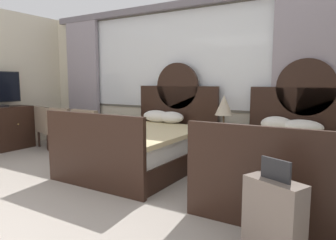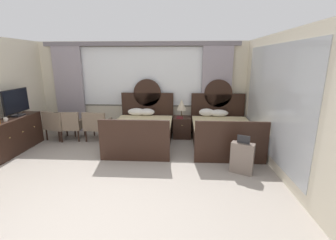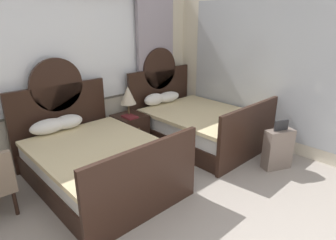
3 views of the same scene
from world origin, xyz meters
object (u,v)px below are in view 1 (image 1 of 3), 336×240
(bed_near_window, at_px, (145,145))
(nightstand_between_beds, at_px, (225,149))
(armchair_by_window_centre, at_px, (64,126))
(suitcase_on_floor, at_px, (273,221))
(table_lamp_on_nightstand, at_px, (224,106))
(book_on_nightstand, at_px, (219,129))
(armchair_by_window_left, at_px, (93,130))
(bed_near_mirror, at_px, (290,164))
(armchair_by_window_right, at_px, (52,125))

(bed_near_window, xyz_separation_m, nightstand_between_beds, (1.04, 0.62, -0.05))
(armchair_by_window_centre, distance_m, suitcase_on_floor, 4.62)
(bed_near_window, distance_m, table_lamp_on_nightstand, 1.33)
(armchair_by_window_centre, bearing_deg, book_on_nightstand, 5.56)
(bed_near_window, height_order, armchair_by_window_left, bed_near_window)
(armchair_by_window_left, distance_m, suitcase_on_floor, 3.93)
(book_on_nightstand, bearing_deg, bed_near_mirror, -25.28)
(bed_near_window, bearing_deg, armchair_by_window_left, 170.18)
(bed_near_mirror, height_order, table_lamp_on_nightstand, bed_near_mirror)
(nightstand_between_beds, relative_size, armchair_by_window_right, 0.72)
(nightstand_between_beds, xyz_separation_m, armchair_by_window_centre, (-3.09, -0.40, 0.15))
(bed_near_mirror, bearing_deg, nightstand_between_beds, 149.06)
(armchair_by_window_left, distance_m, armchair_by_window_right, 1.11)
(armchair_by_window_left, xyz_separation_m, suitcase_on_floor, (3.51, -1.75, -0.14))
(armchair_by_window_right, xyz_separation_m, suitcase_on_floor, (4.63, -1.76, -0.14))
(table_lamp_on_nightstand, height_order, armchair_by_window_left, table_lamp_on_nightstand)
(bed_near_window, bearing_deg, bed_near_mirror, -0.04)
(table_lamp_on_nightstand, height_order, armchair_by_window_centre, table_lamp_on_nightstand)
(bed_near_window, xyz_separation_m, suitcase_on_floor, (2.22, -1.53, -0.03))
(nightstand_between_beds, xyz_separation_m, armchair_by_window_left, (-2.34, -0.40, 0.15))
(nightstand_between_beds, xyz_separation_m, armchair_by_window_right, (-3.45, -0.39, 0.15))
(nightstand_between_beds, xyz_separation_m, book_on_nightstand, (-0.07, -0.10, 0.31))
(armchair_by_window_centre, xyz_separation_m, suitcase_on_floor, (4.27, -1.75, -0.14))
(bed_near_window, relative_size, table_lamp_on_nightstand, 4.15)
(bed_near_mirror, height_order, suitcase_on_floor, bed_near_mirror)
(bed_near_window, relative_size, armchair_by_window_right, 2.60)
(book_on_nightstand, bearing_deg, armchair_by_window_left, -172.60)
(book_on_nightstand, bearing_deg, bed_near_window, -152.05)
(book_on_nightstand, height_order, armchair_by_window_right, armchair_by_window_right)
(armchair_by_window_centre, bearing_deg, armchair_by_window_left, -0.00)
(bed_near_window, height_order, armchair_by_window_right, bed_near_window)
(table_lamp_on_nightstand, bearing_deg, suitcase_on_floor, -60.63)
(bed_near_window, relative_size, book_on_nightstand, 8.25)
(armchair_by_window_centre, relative_size, suitcase_on_floor, 1.07)
(armchair_by_window_right, bearing_deg, bed_near_window, -5.39)
(table_lamp_on_nightstand, relative_size, armchair_by_window_centre, 0.63)
(armchair_by_window_right, bearing_deg, book_on_nightstand, 4.93)
(table_lamp_on_nightstand, distance_m, armchair_by_window_centre, 3.13)
(bed_near_mirror, relative_size, book_on_nightstand, 8.25)
(suitcase_on_floor, bearing_deg, bed_near_mirror, 95.25)
(bed_near_window, bearing_deg, armchair_by_window_right, 174.61)
(armchair_by_window_left, xyz_separation_m, armchair_by_window_right, (-1.11, 0.00, 0.00))
(nightstand_between_beds, height_order, armchair_by_window_right, armchair_by_window_right)
(bed_near_window, xyz_separation_m, armchair_by_window_centre, (-2.05, 0.22, 0.10))
(armchair_by_window_left, bearing_deg, book_on_nightstand, 7.40)
(nightstand_between_beds, distance_m, table_lamp_on_nightstand, 0.66)
(book_on_nightstand, xyz_separation_m, armchair_by_window_left, (-2.27, -0.29, -0.16))
(bed_near_window, distance_m, nightstand_between_beds, 1.22)
(bed_near_mirror, bearing_deg, suitcase_on_floor, -84.75)
(table_lamp_on_nightstand, bearing_deg, book_on_nightstand, -118.18)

